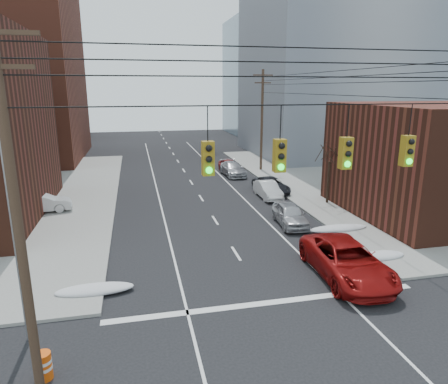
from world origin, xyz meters
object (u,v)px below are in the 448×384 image
construction_barrel (44,366)px  parked_car_b (268,190)px  red_pickup (347,261)px  lot_car_a (42,203)px  parked_car_a (290,214)px  parked_car_f (207,148)px  parked_car_e (229,165)px  parked_car_c (271,185)px  lot_car_b (10,197)px  parked_car_d (233,169)px

construction_barrel → parked_car_b: bearing=53.9°
red_pickup → parked_car_b: red_pickup is taller
lot_car_a → construction_barrel: size_ratio=4.50×
construction_barrel → parked_car_a: bearing=42.8°
parked_car_b → parked_car_f: (-0.78, 24.40, 0.04)m
parked_car_b → parked_car_e: size_ratio=0.98×
parked_car_a → parked_car_c: bearing=84.4°
red_pickup → parked_car_e: 26.14m
parked_car_c → parked_car_e: size_ratio=1.13×
parked_car_f → construction_barrel: 45.67m
red_pickup → parked_car_b: bearing=88.8°
parked_car_e → parked_car_b: bearing=-86.9°
red_pickup → parked_car_a: red_pickup is taller
parked_car_f → construction_barrel: parked_car_f is taller
parked_car_b → lot_car_b: (-20.45, 1.31, 0.23)m
parked_car_f → lot_car_b: 30.33m
construction_barrel → parked_car_f: bearing=73.1°
parked_car_c → parked_car_f: (-1.60, 22.88, 0.07)m
parked_car_a → parked_car_c: size_ratio=0.91×
parked_car_c → parked_car_d: parked_car_d is taller
parked_car_e → parked_car_d: bearing=-90.8°
parked_car_b → construction_barrel: 23.89m
parked_car_b → lot_car_b: size_ratio=0.76×
parked_car_b → parked_car_c: 1.73m
parked_car_c → lot_car_a: (-18.62, -2.22, 0.17)m
lot_car_b → construction_barrel: 21.58m
lot_car_a → construction_barrel: (3.72, -18.60, -0.36)m
parked_car_c → parked_car_f: size_ratio=1.08×
parked_car_a → parked_car_f: parked_car_a is taller
parked_car_e → parked_car_f: size_ratio=0.96×
parked_car_c → lot_car_b: size_ratio=0.87×
red_pickup → parked_car_b: size_ratio=1.51×
parked_car_d → lot_car_a: bearing=-152.3°
parked_car_a → parked_car_c: 8.64m
parked_car_b → lot_car_b: lot_car_b is taller
parked_car_b → construction_barrel: (-14.08, -19.30, -0.21)m
parked_car_b → construction_barrel: size_ratio=4.51×
parked_car_e → parked_car_f: bearing=89.2°
lot_car_b → parked_car_b: bearing=-90.6°
red_pickup → parked_car_e: bearing=92.2°
parked_car_c → parked_car_f: parked_car_f is taller
parked_car_c → construction_barrel: parked_car_c is taller
parked_car_a → lot_car_b: (-19.67, 8.29, 0.18)m
parked_car_b → parked_car_f: size_ratio=0.94×
red_pickup → lot_car_a: size_ratio=1.51×
parked_car_b → parked_car_e: (-0.78, 11.20, 0.04)m
lot_car_a → lot_car_b: 3.33m
parked_car_f → parked_car_b: bearing=-82.0°
parked_car_d → lot_car_b: 21.22m
construction_barrel → parked_car_d: bearing=65.0°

